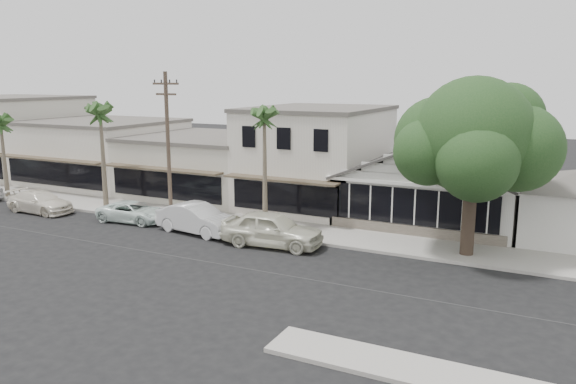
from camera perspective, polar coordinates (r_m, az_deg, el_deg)
The scene contains 16 objects.
ground at distance 25.82m, azimuth -3.05°, elevation -7.99°, with size 140.00×140.00×0.00m, color black.
sidewalk_north at distance 35.41m, azimuth -8.94°, elevation -2.61°, with size 90.00×3.50×0.15m, color #9E9991.
corner_shop at distance 34.87m, azimuth 14.44°, elevation 1.22°, with size 10.40×8.60×5.10m.
row_building_near at distance 38.16m, azimuth 3.00°, elevation 3.39°, with size 8.00×10.00×6.50m, color silver.
row_building_midnear at distance 42.69m, azimuth -8.16°, elevation 2.58°, with size 10.00×10.00×4.20m, color beige.
row_building_midfar at distance 49.33m, azimuth -18.29°, elevation 3.77°, with size 11.00×10.00×5.00m, color silver.
row_building_far at distance 57.49m, azimuth -26.20°, elevation 5.09°, with size 11.00×10.00×6.80m, color beige.
utility_pole at distance 33.96m, azimuth -12.08°, elevation 4.77°, with size 1.80×0.24×9.00m.
car_0 at distance 29.20m, azimuth -1.63°, elevation -3.79°, with size 2.16×5.37×1.83m, color beige.
car_1 at distance 32.10m, azimuth -9.22°, elevation -2.69°, with size 1.76×5.04×1.66m, color silver.
car_2 at distance 35.48m, azimuth -15.48°, elevation -1.96°, with size 2.04×4.43×1.23m, color white.
car_3 at distance 40.00m, azimuth -23.89°, elevation -0.93°, with size 1.96×4.81×1.40m, color silver.
shade_tree at distance 28.16m, azimuth 18.29°, elevation 5.10°, with size 7.88×7.12×8.74m.
palm_east at distance 31.30m, azimuth -2.42°, elevation 7.44°, with size 2.16×2.16×7.44m.
palm_mid at distance 39.14m, azimuth -18.55°, elevation 7.63°, with size 3.03×3.03×7.48m.
palm_west at distance 45.21m, azimuth -27.17°, elevation 6.26°, with size 2.91×2.91×6.48m.
Camera 1 is at (12.09, -21.14, 8.57)m, focal length 35.00 mm.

